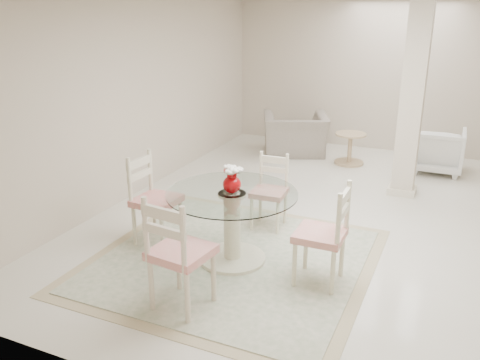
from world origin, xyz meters
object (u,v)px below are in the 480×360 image
at_px(dining_table, 232,227).
at_px(dining_chair_north, 271,185).
at_px(red_vase, 232,179).
at_px(armchair_white, 438,150).
at_px(side_table, 350,150).
at_px(recliner_taupe, 295,134).
at_px(dining_chair_east, 328,228).
at_px(dining_chair_west, 151,192).
at_px(column, 412,100).
at_px(dining_chair_south, 176,246).

bearing_deg(dining_table, dining_chair_north, 87.70).
xyz_separation_m(red_vase, armchair_white, (1.74, 4.09, -0.57)).
xyz_separation_m(dining_table, side_table, (0.36, 3.91, -0.15)).
distance_m(dining_table, dining_chair_north, 1.02).
relative_size(recliner_taupe, armchair_white, 1.41).
height_order(dining_chair_east, dining_chair_west, dining_chair_west).
relative_size(column, dining_chair_south, 2.23).
height_order(dining_chair_north, dining_chair_south, dining_chair_south).
xyz_separation_m(recliner_taupe, side_table, (1.04, -0.19, -0.12)).
bearing_deg(column, side_table, 133.41).
distance_m(dining_table, red_vase, 0.53).
bearing_deg(side_table, dining_chair_east, -80.55).
bearing_deg(side_table, armchair_white, 7.29).
distance_m(dining_chair_north, dining_chair_south, 2.05).
bearing_deg(dining_chair_south, armchair_white, -102.46).
distance_m(dining_chair_north, side_table, 2.93).
height_order(dining_chair_south, side_table, dining_chair_south).
bearing_deg(dining_chair_south, dining_chair_west, -41.06).
xyz_separation_m(red_vase, side_table, (0.36, 3.91, -0.68)).
relative_size(dining_chair_north, armchair_white, 1.27).
distance_m(column, dining_chair_west, 3.76).
height_order(dining_chair_west, recliner_taupe, dining_chair_west).
height_order(dining_chair_east, dining_chair_north, dining_chair_east).
relative_size(recliner_taupe, side_table, 2.10).
relative_size(dining_chair_north, side_table, 1.88).
distance_m(red_vase, recliner_taupe, 4.19).
height_order(dining_chair_east, recliner_taupe, dining_chair_east).
bearing_deg(recliner_taupe, dining_chair_east, 89.42).
relative_size(dining_chair_east, side_table, 2.15).
bearing_deg(red_vase, armchair_white, 66.96).
relative_size(dining_table, recliner_taupe, 1.21).
distance_m(dining_chair_south, recliner_taupe, 5.17).
relative_size(dining_chair_west, recliner_taupe, 1.03).
bearing_deg(dining_chair_west, dining_chair_east, -89.87).
height_order(dining_table, dining_chair_north, dining_chair_north).
distance_m(column, dining_table, 3.30).
xyz_separation_m(dining_chair_east, dining_chair_south, (-1.08, -0.98, 0.04)).
xyz_separation_m(dining_table, dining_chair_south, (-0.05, -1.03, 0.24)).
bearing_deg(recliner_taupe, armchair_white, 156.83).
bearing_deg(red_vase, dining_table, 146.31).
height_order(dining_chair_east, dining_chair_south, dining_chair_south).
distance_m(column, armchair_white, 1.63).
height_order(column, dining_chair_north, column).
bearing_deg(red_vase, dining_chair_west, 177.19).
bearing_deg(dining_chair_south, dining_table, -86.11).
distance_m(dining_chair_north, armchair_white, 3.51).
xyz_separation_m(dining_table, red_vase, (0.00, -0.00, 0.53)).
bearing_deg(column, recliner_taupe, 148.45).
xyz_separation_m(dining_table, dining_chair_north, (0.04, 1.01, 0.13)).
height_order(column, dining_chair_west, column).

